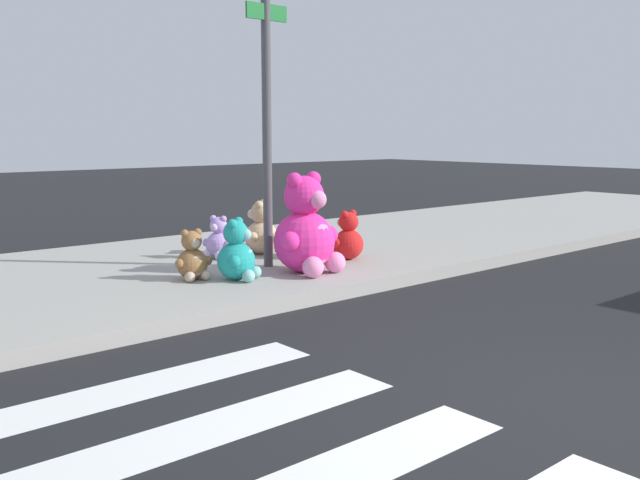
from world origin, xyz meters
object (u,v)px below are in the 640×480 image
(plush_red, at_px, (347,240))
(plush_lavender, at_px, (218,241))
(sign_pole, at_px, (267,123))
(plush_teal, at_px, (238,255))
(plush_tan, at_px, (260,232))
(plush_lime, at_px, (296,241))
(plush_brown, at_px, (193,259))
(plush_pink_large, at_px, (306,233))

(plush_red, height_order, plush_lavender, plush_red)
(sign_pole, relative_size, plush_teal, 4.70)
(plush_tan, bearing_deg, plush_teal, -134.02)
(plush_lavender, bearing_deg, plush_lime, -37.13)
(plush_brown, height_order, plush_lime, plush_brown)
(plush_pink_large, bearing_deg, plush_red, 18.69)
(plush_pink_large, xyz_separation_m, plush_lime, (0.52, 0.85, -0.25))
(sign_pole, bearing_deg, plush_lime, 22.63)
(sign_pole, bearing_deg, plush_lavender, 100.46)
(plush_lavender, relative_size, plush_brown, 0.99)
(sign_pole, distance_m, plush_brown, 1.83)
(plush_lavender, xyz_separation_m, plush_tan, (0.60, -0.09, 0.07))
(plush_teal, height_order, plush_lavender, plush_teal)
(plush_tan, bearing_deg, plush_pink_large, -103.34)
(plush_red, bearing_deg, plush_tan, 120.02)
(plush_pink_large, relative_size, plush_tan, 1.61)
(plush_brown, bearing_deg, plush_pink_large, -23.16)
(plush_lavender, height_order, plush_lime, plush_lavender)
(sign_pole, relative_size, plush_pink_large, 2.77)
(plush_lavender, bearing_deg, plush_pink_large, -79.32)
(plush_brown, bearing_deg, plush_lavender, 45.65)
(plush_red, height_order, plush_tan, plush_tan)
(plush_red, bearing_deg, plush_lavender, 136.63)
(plush_pink_large, height_order, plush_red, plush_pink_large)
(sign_pole, relative_size, plush_red, 5.09)
(plush_lavender, distance_m, plush_tan, 0.61)
(plush_brown, distance_m, plush_tan, 1.74)
(plush_red, bearing_deg, plush_lime, 127.35)
(plush_teal, xyz_separation_m, plush_lavender, (0.55, 1.28, -0.05))
(plush_red, xyz_separation_m, plush_tan, (-0.61, 1.05, 0.04))
(plush_pink_large, relative_size, plush_lime, 2.14)
(sign_pole, bearing_deg, plush_tan, 60.73)
(plush_teal, bearing_deg, plush_tan, 45.98)
(plush_pink_large, xyz_separation_m, plush_tan, (0.32, 1.36, -0.17))
(plush_teal, distance_m, plush_red, 1.76)
(plush_lime, bearing_deg, plush_red, -52.65)
(plush_lime, bearing_deg, plush_lavender, 142.87)
(plush_red, relative_size, plush_lavender, 1.15)
(plush_pink_large, bearing_deg, plush_lime, 58.43)
(plush_lavender, xyz_separation_m, plush_brown, (-0.92, -0.94, 0.00))
(plush_pink_large, distance_m, plush_lavender, 1.49)
(plush_lime, distance_m, plush_tan, 0.56)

